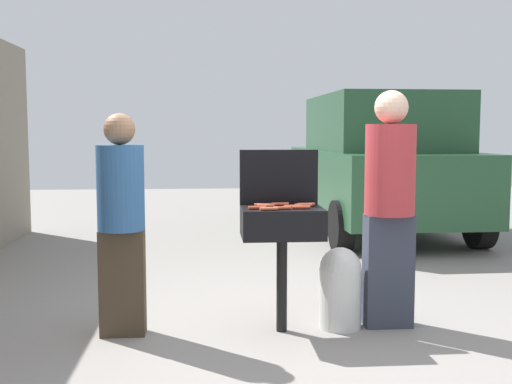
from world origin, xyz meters
The scene contains 17 objects.
ground_plane centered at (0.00, 0.00, 0.00)m, with size 24.00×24.00×0.00m, color gray.
bbq_grill centered at (-0.08, 0.06, 0.79)m, with size 0.60×0.44×0.93m.
grill_lid_open centered at (-0.08, 0.28, 1.14)m, with size 0.60×0.05×0.42m, color black.
hot_dog_0 centered at (0.04, -0.04, 0.94)m, with size 0.03×0.03×0.13m, color #AD4228.
hot_dog_1 centered at (-0.01, 0.02, 0.94)m, with size 0.03×0.03×0.13m, color #AD4228.
hot_dog_2 centered at (-0.20, -0.10, 0.94)m, with size 0.03×0.03×0.13m, color #C6593D.
hot_dog_3 centered at (-0.27, -0.03, 0.94)m, with size 0.03×0.03×0.13m, color #AD4228.
hot_dog_4 centered at (-0.10, -0.07, 0.94)m, with size 0.03×0.03×0.13m, color #AD4228.
hot_dog_5 centered at (-0.09, 0.18, 0.94)m, with size 0.03×0.03×0.13m, color #B74C33.
hot_dog_6 centered at (0.11, 0.14, 0.94)m, with size 0.03×0.03×0.13m, color #B74C33.
hot_dog_7 centered at (0.08, 0.10, 0.94)m, with size 0.03×0.03×0.13m, color #C6593D.
hot_dog_8 centered at (-0.20, 0.09, 0.94)m, with size 0.03×0.03×0.13m, color #C6593D.
hot_dog_9 centered at (-0.22, 0.13, 0.94)m, with size 0.03×0.03×0.13m, color #B74C33.
propane_tank centered at (0.37, 0.11, 0.32)m, with size 0.32×0.32×0.62m.
person_left centered at (-1.25, 0.07, 0.88)m, with size 0.34×0.34×1.62m.
person_right centered at (0.74, 0.12, 0.97)m, with size 0.38×0.38×1.79m.
parked_minivan centered at (1.91, 4.63, 1.03)m, with size 2.10×4.44×2.02m.
Camera 1 is at (-0.63, -4.45, 1.48)m, focal length 43.62 mm.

